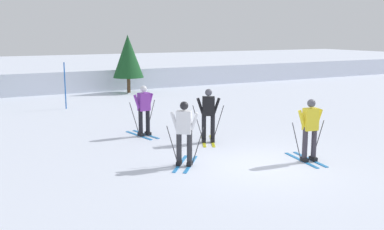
# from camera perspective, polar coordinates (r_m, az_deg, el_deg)

# --- Properties ---
(ground_plane) EXTENTS (120.00, 120.00, 0.00)m
(ground_plane) POSITION_cam_1_polar(r_m,az_deg,el_deg) (12.26, 8.44, -6.21)
(ground_plane) COLOR silver
(far_snow_ridge) EXTENTS (80.00, 7.16, 1.23)m
(far_snow_ridge) POSITION_cam_1_polar(r_m,az_deg,el_deg) (30.47, -14.54, 4.66)
(far_snow_ridge) COLOR silver
(far_snow_ridge) RESTS_ON ground
(skier_white) EXTENTS (1.28, 1.48, 1.71)m
(skier_white) POSITION_cam_1_polar(r_m,az_deg,el_deg) (11.86, -0.97, -2.09)
(skier_white) COLOR #237AC6
(skier_white) RESTS_ON ground
(skier_black) EXTENTS (1.05, 1.60, 1.71)m
(skier_black) POSITION_cam_1_polar(r_m,az_deg,el_deg) (14.41, 2.05, 0.13)
(skier_black) COLOR gold
(skier_black) RESTS_ON ground
(skier_purple) EXTENTS (0.99, 1.64, 1.71)m
(skier_purple) POSITION_cam_1_polar(r_m,az_deg,el_deg) (15.37, -6.01, 0.73)
(skier_purple) COLOR #237AC6
(skier_purple) RESTS_ON ground
(skier_yellow) EXTENTS (0.99, 1.64, 1.71)m
(skier_yellow) POSITION_cam_1_polar(r_m,az_deg,el_deg) (12.66, 14.47, -1.63)
(skier_yellow) COLOR #237AC6
(skier_yellow) RESTS_ON ground
(trail_marker_pole) EXTENTS (0.05, 0.05, 2.11)m
(trail_marker_pole) POSITION_cam_1_polar(r_m,az_deg,el_deg) (21.50, -15.52, 3.53)
(trail_marker_pole) COLOR #1E56AD
(trail_marker_pole) RESTS_ON ground
(conifer_far_centre) EXTENTS (1.74, 1.74, 3.29)m
(conifer_far_centre) POSITION_cam_1_polar(r_m,az_deg,el_deg) (26.43, -7.97, 7.24)
(conifer_far_centre) COLOR #513823
(conifer_far_centre) RESTS_ON ground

